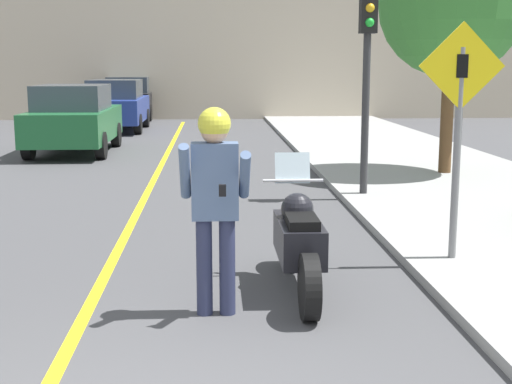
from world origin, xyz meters
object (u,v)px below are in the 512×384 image
object	(u,v)px
person_biker	(215,188)
street_tree	(452,4)
motorcycle	(299,242)
crossing_sign	(459,119)
parked_car_green	(74,118)
traffic_light	(367,48)
parked_car_blue	(116,105)
parked_car_black	(130,98)

from	to	relation	value
person_biker	street_tree	size ratio (longest dim) A/B	0.40
motorcycle	crossing_sign	bearing A→B (deg)	22.44
person_biker	parked_car_green	distance (m)	12.32
person_biker	parked_car_green	world-z (taller)	person_biker
traffic_light	parked_car_green	size ratio (longest dim) A/B	0.79
parked_car_green	parked_car_blue	bearing A→B (deg)	87.74
crossing_sign	street_tree	world-z (taller)	street_tree
person_biker	motorcycle	bearing A→B (deg)	37.26
street_tree	parked_car_green	world-z (taller)	street_tree
street_tree	traffic_light	bearing A→B (deg)	-133.23
street_tree	parked_car_blue	world-z (taller)	street_tree
traffic_light	parked_car_green	bearing A→B (deg)	131.72
traffic_light	parked_car_blue	distance (m)	13.85
crossing_sign	parked_car_blue	xyz separation A→B (m)	(-5.76, 16.49, -0.75)
crossing_sign	traffic_light	xyz separation A→B (m)	(-0.14, 3.93, 0.81)
motorcycle	parked_car_blue	size ratio (longest dim) A/B	0.51
motorcycle	person_biker	bearing A→B (deg)	-142.74
motorcycle	traffic_light	bearing A→B (deg)	70.80
person_biker	parked_car_black	size ratio (longest dim) A/B	0.43
crossing_sign	parked_car_black	size ratio (longest dim) A/B	0.60
motorcycle	traffic_light	size ratio (longest dim) A/B	0.65
street_tree	parked_car_green	bearing A→B (deg)	150.96
parked_car_black	parked_car_green	bearing A→B (deg)	-90.52
street_tree	parked_car_black	size ratio (longest dim) A/B	1.08
motorcycle	parked_car_black	xyz separation A→B (m)	(-4.13, 22.50, 0.36)
person_biker	crossing_sign	bearing A→B (deg)	27.53
motorcycle	parked_car_green	world-z (taller)	parked_car_green
parked_car_blue	parked_car_black	xyz separation A→B (m)	(-0.13, 5.28, 0.00)
person_biker	traffic_light	size ratio (longest dim) A/B	0.55
parked_car_green	parked_car_black	size ratio (longest dim) A/B	1.00
street_tree	parked_car_blue	bearing A→B (deg)	126.45
parked_car_green	motorcycle	bearing A→B (deg)	-69.33
street_tree	motorcycle	bearing A→B (deg)	-118.23
parked_car_green	parked_car_black	distance (m)	11.27
crossing_sign	parked_car_black	xyz separation A→B (m)	(-5.90, 21.77, -0.75)
traffic_light	motorcycle	bearing A→B (deg)	-109.20
motorcycle	person_biker	world-z (taller)	person_biker
motorcycle	parked_car_blue	distance (m)	17.68
crossing_sign	person_biker	bearing A→B (deg)	-152.47
traffic_light	street_tree	bearing A→B (deg)	46.77
motorcycle	street_tree	size ratio (longest dim) A/B	0.47
parked_car_green	parked_car_black	xyz separation A→B (m)	(0.10, 11.27, 0.00)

